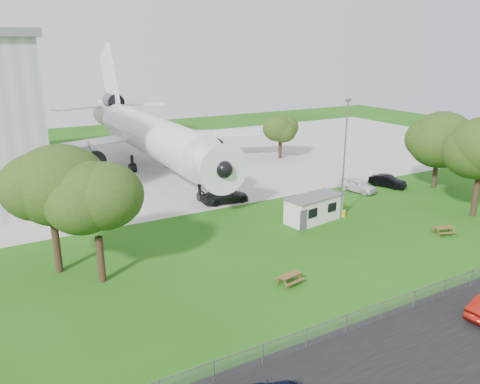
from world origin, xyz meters
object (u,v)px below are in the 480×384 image
airliner (148,132)px  picnic_west (289,284)px  picnic_east (443,235)px  site_cabin (314,208)px

airliner → picnic_west: bearing=-93.6°
airliner → picnic_east: bearing=-67.4°
site_cabin → picnic_east: site_cabin is taller
site_cabin → picnic_west: bearing=-135.1°
picnic_west → site_cabin: bearing=34.4°
airliner → picnic_east: (15.73, -37.75, -5.27)m
airliner → site_cabin: bearing=-75.6°
airliner → site_cabin: 30.00m
site_cabin → picnic_west: size_ratio=3.85×
picnic_west → picnic_east: 18.15m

